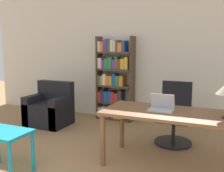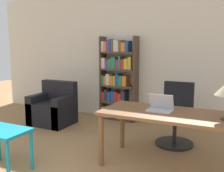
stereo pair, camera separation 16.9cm
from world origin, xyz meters
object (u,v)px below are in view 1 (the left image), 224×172
at_px(bookshelf, 113,80).
at_px(side_table_blue, 3,138).
at_px(office_chair, 175,117).
at_px(armchair, 50,110).
at_px(laptop, 161,107).
at_px(desk, 172,119).

bearing_deg(bookshelf, side_table_blue, -95.90).
xyz_separation_m(office_chair, armchair, (-2.46, 0.00, -0.13)).
bearing_deg(laptop, armchair, 160.75).
height_order(laptop, armchair, laptop).
bearing_deg(bookshelf, armchair, -139.19).
bearing_deg(laptop, side_table_blue, -148.46).
xyz_separation_m(desk, side_table_blue, (-1.86, -1.01, -0.19)).
relative_size(office_chair, bookshelf, 0.56).
xyz_separation_m(side_table_blue, bookshelf, (0.29, 2.77, 0.41)).
height_order(office_chair, armchair, office_chair).
height_order(desk, laptop, laptop).
relative_size(office_chair, armchair, 1.16).
bearing_deg(office_chair, desk, -82.15).
distance_m(laptop, side_table_blue, 2.03).
bearing_deg(side_table_blue, armchair, 110.95).
relative_size(side_table_blue, bookshelf, 0.37).
height_order(desk, bookshelf, bookshelf).
bearing_deg(desk, side_table_blue, -151.39).
bearing_deg(armchair, desk, -18.86).
distance_m(laptop, bookshelf, 2.23).
relative_size(laptop, armchair, 0.38).
xyz_separation_m(laptop, armchair, (-2.43, 0.85, -0.48)).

